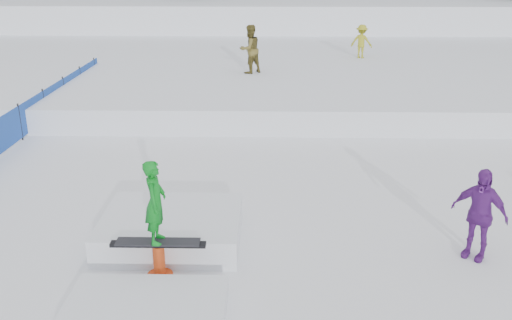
{
  "coord_description": "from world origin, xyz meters",
  "views": [
    {
      "loc": [
        0.74,
        -9.26,
        5.22
      ],
      "look_at": [
        0.5,
        2.0,
        1.1
      ],
      "focal_mm": 40.0,
      "sensor_mm": 36.0,
      "label": 1
    }
  ],
  "objects_px": {
    "walker_olive": "(250,49)",
    "jib_rail_feature": "(165,245)",
    "walker_ygreen": "(362,41)",
    "safety_fence": "(20,122)",
    "spectator_purple": "(479,214)"
  },
  "relations": [
    {
      "from": "safety_fence",
      "to": "jib_rail_feature",
      "type": "relative_size",
      "value": 3.64
    },
    {
      "from": "safety_fence",
      "to": "spectator_purple",
      "type": "bearing_deg",
      "value": -31.07
    },
    {
      "from": "safety_fence",
      "to": "jib_rail_feature",
      "type": "bearing_deg",
      "value": -51.72
    },
    {
      "from": "walker_olive",
      "to": "jib_rail_feature",
      "type": "distance_m",
      "value": 13.09
    },
    {
      "from": "walker_olive",
      "to": "safety_fence",
      "type": "bearing_deg",
      "value": 4.34
    },
    {
      "from": "walker_ygreen",
      "to": "safety_fence",
      "type": "bearing_deg",
      "value": 62.24
    },
    {
      "from": "safety_fence",
      "to": "walker_olive",
      "type": "xyz_separation_m",
      "value": [
        6.53,
        6.09,
        1.17
      ]
    },
    {
      "from": "walker_olive",
      "to": "spectator_purple",
      "type": "relative_size",
      "value": 1.07
    },
    {
      "from": "walker_ygreen",
      "to": "jib_rail_feature",
      "type": "relative_size",
      "value": 0.33
    },
    {
      "from": "walker_olive",
      "to": "spectator_purple",
      "type": "height_order",
      "value": "walker_olive"
    },
    {
      "from": "safety_fence",
      "to": "walker_ygreen",
      "type": "xyz_separation_m",
      "value": [
        11.35,
        9.55,
        0.97
      ]
    },
    {
      "from": "safety_fence",
      "to": "spectator_purple",
      "type": "relative_size",
      "value": 9.35
    },
    {
      "from": "walker_ygreen",
      "to": "jib_rail_feature",
      "type": "distance_m",
      "value": 17.51
    },
    {
      "from": "walker_olive",
      "to": "spectator_purple",
      "type": "distance_m",
      "value": 13.51
    },
    {
      "from": "walker_olive",
      "to": "jib_rail_feature",
      "type": "bearing_deg",
      "value": 46.44
    }
  ]
}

